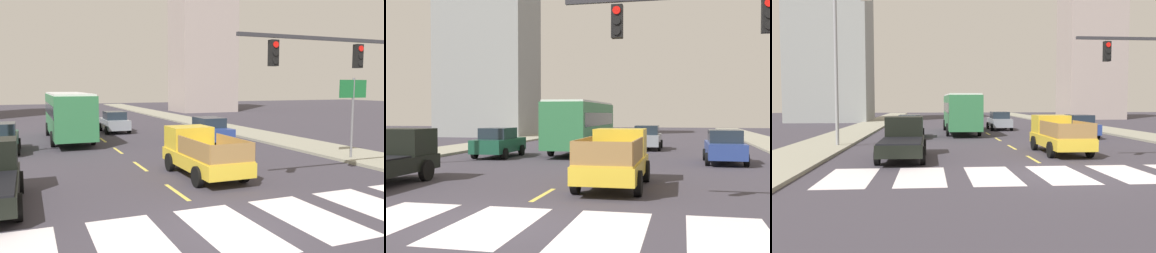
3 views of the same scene
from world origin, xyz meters
The scene contains 22 objects.
ground_plane centered at (0.00, 0.00, 0.00)m, with size 160.00×160.00×0.00m, color #3A3640.
sidewalk_right centered at (11.40, 18.00, 0.07)m, with size 3.58×110.00×0.15m, color gray.
crosswalk_stripe_2 centered at (-2.60, 0.00, 0.00)m, with size 1.77×3.93×0.01m, color silver.
crosswalk_stripe_3 centered at (0.00, 0.00, 0.00)m, with size 1.77×3.93×0.01m, color silver.
crosswalk_stripe_4 centered at (2.60, 0.00, 0.00)m, with size 1.77×3.93×0.01m, color silver.
crosswalk_stripe_5 centered at (5.20, 0.00, 0.00)m, with size 1.77×3.93×0.01m, color silver.
lane_dash_0 centered at (0.00, 4.00, 0.00)m, with size 0.16×2.40×0.01m, color #DBC44F.
lane_dash_1 centered at (0.00, 9.00, 0.00)m, with size 0.16×2.40×0.01m, color #DBC44F.
lane_dash_2 centered at (0.00, 14.00, 0.00)m, with size 0.16×2.40×0.01m, color #DBC44F.
lane_dash_3 centered at (0.00, 19.00, 0.00)m, with size 0.16×2.40×0.01m, color #DBC44F.
lane_dash_4 centered at (0.00, 24.00, 0.00)m, with size 0.16×2.40×0.01m, color #DBC44F.
lane_dash_5 centered at (0.00, 29.00, 0.00)m, with size 0.16×2.40×0.01m, color #DBC44F.
lane_dash_6 centered at (0.00, 34.00, 0.00)m, with size 0.16×2.40×0.01m, color #DBC44F.
lane_dash_7 centered at (0.00, 39.00, 0.00)m, with size 0.16×2.40×0.01m, color #DBC44F.
pickup_stakebed centered at (1.93, 6.37, 0.94)m, with size 2.18×5.20×1.96m.
city_bus centered at (-2.22, 19.88, 1.95)m, with size 2.72×10.80×3.32m.
sedan_mid centered at (-6.30, 15.72, 0.86)m, with size 2.02×4.40×1.72m.
sedan_near_right centered at (1.75, 23.51, 0.86)m, with size 2.02×4.40×1.72m.
sedan_near_left centered at (6.30, 14.93, 0.86)m, with size 2.02×4.40×1.72m.
traffic_signal_gantry centered at (7.31, 1.95, 4.20)m, with size 9.04×0.27×6.00m.
direction_sign_green centered at (10.38, 6.39, 3.03)m, with size 1.70×0.12×4.20m.
block_mid_left centered at (19.67, 45.99, 10.21)m, with size 8.49×7.03×20.43m, color #9E908C.
Camera 1 is at (-4.84, -9.08, 3.78)m, focal length 37.23 mm.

